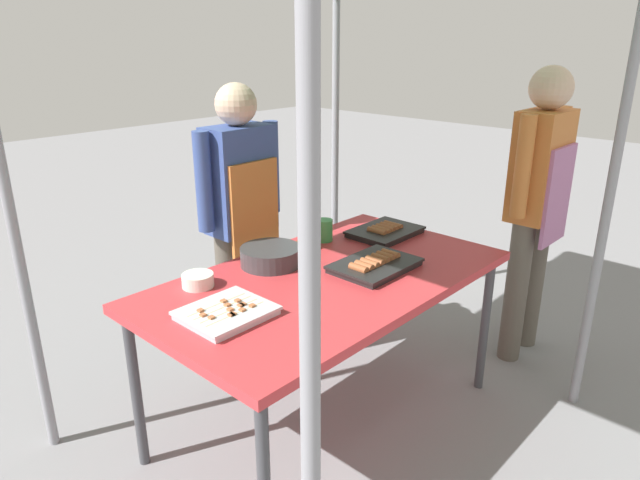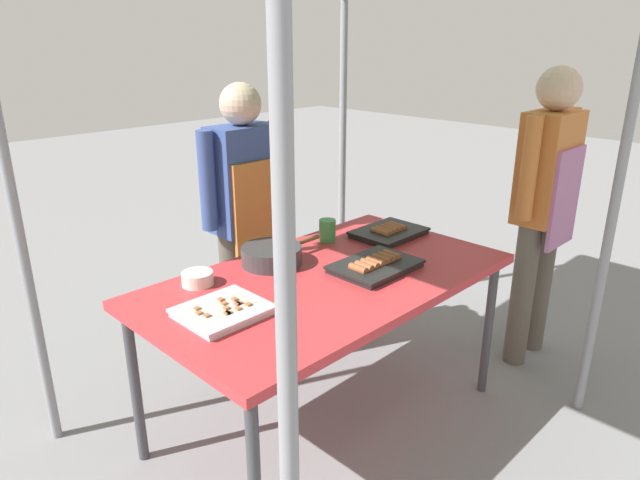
# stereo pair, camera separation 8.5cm
# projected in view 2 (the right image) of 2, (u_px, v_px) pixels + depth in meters

# --- Properties ---
(ground_plane) EXTENTS (18.00, 18.00, 0.00)m
(ground_plane) POSITION_uv_depth(u_px,v_px,m) (327.00, 420.00, 2.70)
(ground_plane) COLOR slate
(stall_table) EXTENTS (1.60, 0.90, 0.75)m
(stall_table) POSITION_uv_depth(u_px,v_px,m) (328.00, 287.00, 2.46)
(stall_table) COLOR #C63338
(stall_table) RESTS_ON ground
(tray_grilled_sausages) EXTENTS (0.38, 0.27, 0.05)m
(tray_grilled_sausages) POSITION_uv_depth(u_px,v_px,m) (375.00, 265.00, 2.50)
(tray_grilled_sausages) COLOR black
(tray_grilled_sausages) RESTS_ON stall_table
(tray_meat_skewers) EXTENTS (0.31, 0.27, 0.04)m
(tray_meat_skewers) POSITION_uv_depth(u_px,v_px,m) (223.00, 311.00, 2.09)
(tray_meat_skewers) COLOR silver
(tray_meat_skewers) RESTS_ON stall_table
(tray_pork_links) EXTENTS (0.36, 0.27, 0.05)m
(tray_pork_links) POSITION_uv_depth(u_px,v_px,m) (389.00, 232.00, 2.93)
(tray_pork_links) COLOR black
(tray_pork_links) RESTS_ON stall_table
(cooking_wok) EXTENTS (0.43, 0.27, 0.08)m
(cooking_wok) POSITION_uv_depth(u_px,v_px,m) (272.00, 255.00, 2.56)
(cooking_wok) COLOR #38383A
(cooking_wok) RESTS_ON stall_table
(condiment_bowl) EXTENTS (0.13, 0.13, 0.06)m
(condiment_bowl) POSITION_uv_depth(u_px,v_px,m) (198.00, 278.00, 2.35)
(condiment_bowl) COLOR silver
(condiment_bowl) RESTS_ON stall_table
(drink_cup_near_edge) EXTENTS (0.08, 0.08, 0.11)m
(drink_cup_near_edge) POSITION_uv_depth(u_px,v_px,m) (327.00, 230.00, 2.84)
(drink_cup_near_edge) COLOR #3F994C
(drink_cup_near_edge) RESTS_ON stall_table
(vendor_woman) EXTENTS (0.52, 0.22, 1.51)m
(vendor_woman) POSITION_uv_depth(u_px,v_px,m) (246.00, 207.00, 2.94)
(vendor_woman) COLOR #595147
(vendor_woman) RESTS_ON ground
(customer_nearby) EXTENTS (0.52, 0.23, 1.59)m
(customer_nearby) POSITION_uv_depth(u_px,v_px,m) (545.00, 196.00, 2.95)
(customer_nearby) COLOR #595147
(customer_nearby) RESTS_ON ground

